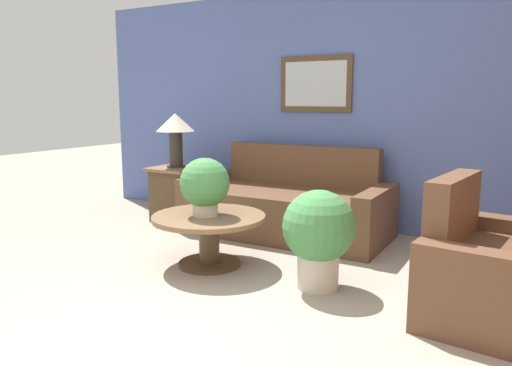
% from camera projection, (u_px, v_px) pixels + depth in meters
% --- Properties ---
extents(ground_plane, '(20.00, 20.00, 0.00)m').
position_uv_depth(ground_plane, '(179.00, 331.00, 3.07)').
color(ground_plane, gray).
extents(wall_back, '(6.66, 0.09, 2.60)m').
position_uv_depth(wall_back, '(347.00, 109.00, 5.39)').
color(wall_back, '#5166A8').
rests_on(wall_back, ground_plane).
extents(couch_main, '(2.12, 0.99, 0.91)m').
position_uv_depth(couch_main, '(287.00, 207.00, 5.26)').
color(couch_main, brown).
rests_on(couch_main, ground_plane).
extents(armchair, '(0.99, 1.24, 0.91)m').
position_uv_depth(armchair, '(500.00, 274.00, 3.22)').
color(armchair, brown).
rests_on(armchair, ground_plane).
extents(coffee_table, '(0.96, 0.96, 0.44)m').
position_uv_depth(coffee_table, '(209.00, 229.00, 4.24)').
color(coffee_table, '#4C3823').
rests_on(coffee_table, ground_plane).
extents(side_table, '(0.55, 0.55, 0.63)m').
position_uv_depth(side_table, '(177.00, 193.00, 5.84)').
color(side_table, '#4C3823').
rests_on(side_table, ground_plane).
extents(table_lamp, '(0.44, 0.44, 0.62)m').
position_uv_depth(table_lamp, '(175.00, 128.00, 5.71)').
color(table_lamp, '#2D2823').
rests_on(table_lamp, side_table).
extents(potted_plant_on_table, '(0.42, 0.42, 0.49)m').
position_uv_depth(potted_plant_on_table, '(205.00, 185.00, 4.16)').
color(potted_plant_on_table, beige).
rests_on(potted_plant_on_table, coffee_table).
extents(potted_plant_floor, '(0.55, 0.55, 0.75)m').
position_uv_depth(potted_plant_floor, '(319.00, 233.00, 3.70)').
color(potted_plant_floor, beige).
rests_on(potted_plant_floor, ground_plane).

